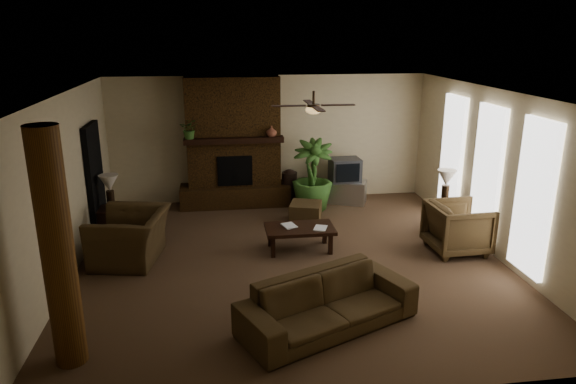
{
  "coord_description": "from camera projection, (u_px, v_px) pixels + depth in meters",
  "views": [
    {
      "loc": [
        -1.16,
        -8.04,
        3.72
      ],
      "look_at": [
        0.0,
        0.4,
        1.1
      ],
      "focal_mm": 32.83,
      "sensor_mm": 36.0,
      "label": 1
    }
  ],
  "objects": [
    {
      "name": "ceiling_fan",
      "position": [
        313.0,
        108.0,
        8.45
      ],
      "size": [
        1.35,
        1.35,
        0.37
      ],
      "color": "#2E2114",
      "rests_on": "ceiling"
    },
    {
      "name": "windows",
      "position": [
        487.0,
        174.0,
        9.1
      ],
      "size": [
        0.08,
        3.65,
        2.35
      ],
      "color": "white",
      "rests_on": "ground"
    },
    {
      "name": "floor_plant",
      "position": [
        312.0,
        190.0,
        11.33
      ],
      "size": [
        1.07,
        1.63,
        0.85
      ],
      "primitive_type": "imported",
      "rotation": [
        0.0,
        0.0,
        -0.15
      ],
      "color": "#376126",
      "rests_on": "ground"
    },
    {
      "name": "armchair_right",
      "position": [
        458.0,
        225.0,
        9.12
      ],
      "size": [
        0.92,
        0.98,
        0.97
      ],
      "primitive_type": "imported",
      "rotation": [
        0.0,
        0.0,
        1.61
      ],
      "color": "#48371F",
      "rests_on": "ground"
    },
    {
      "name": "mantel_vase",
      "position": [
        272.0,
        131.0,
        11.15
      ],
      "size": [
        0.27,
        0.28,
        0.22
      ],
      "primitive_type": "imported",
      "rotation": [
        0.0,
        0.0,
        -0.27
      ],
      "color": "brown",
      "rests_on": "fireplace"
    },
    {
      "name": "side_table_left",
      "position": [
        113.0,
        222.0,
        9.88
      ],
      "size": [
        0.53,
        0.53,
        0.55
      ],
      "primitive_type": "cube",
      "rotation": [
        0.0,
        0.0,
        0.06
      ],
      "color": "black",
      "rests_on": "ground"
    },
    {
      "name": "room_shell",
      "position": [
        291.0,
        181.0,
        8.45
      ],
      "size": [
        7.0,
        7.0,
        7.0
      ],
      "color": "brown",
      "rests_on": "ground"
    },
    {
      "name": "mantel_plant",
      "position": [
        190.0,
        131.0,
        10.89
      ],
      "size": [
        0.45,
        0.48,
        0.33
      ],
      "primitive_type": "imported",
      "rotation": [
        0.0,
        0.0,
        -0.18
      ],
      "color": "#376126",
      "rests_on": "fireplace"
    },
    {
      "name": "tv_stand",
      "position": [
        346.0,
        192.0,
        11.84
      ],
      "size": [
        0.98,
        0.79,
        0.5
      ],
      "primitive_type": "cube",
      "rotation": [
        0.0,
        0.0,
        -0.4
      ],
      "color": "#B9B9BC",
      "rests_on": "ground"
    },
    {
      "name": "lamp_left",
      "position": [
        109.0,
        185.0,
        9.64
      ],
      "size": [
        0.42,
        0.42,
        0.65
      ],
      "color": "#2E2114",
      "rests_on": "side_table_left"
    },
    {
      "name": "side_table_right",
      "position": [
        444.0,
        217.0,
        10.14
      ],
      "size": [
        0.61,
        0.61,
        0.55
      ],
      "primitive_type": "cube",
      "rotation": [
        0.0,
        0.0,
        0.26
      ],
      "color": "black",
      "rests_on": "ground"
    },
    {
      "name": "floor_vase",
      "position": [
        289.0,
        184.0,
        11.77
      ],
      "size": [
        0.34,
        0.34,
        0.77
      ],
      "color": "black",
      "rests_on": "ground"
    },
    {
      "name": "book_a",
      "position": [
        284.0,
        220.0,
        9.14
      ],
      "size": [
        0.21,
        0.09,
        0.29
      ],
      "primitive_type": "imported",
      "rotation": [
        0.0,
        0.0,
        0.29
      ],
      "color": "#999999",
      "rests_on": "coffee_table"
    },
    {
      "name": "tv",
      "position": [
        345.0,
        170.0,
        11.65
      ],
      "size": [
        0.67,
        0.56,
        0.52
      ],
      "color": "#39393B",
      "rests_on": "tv_stand"
    },
    {
      "name": "armchair_left",
      "position": [
        130.0,
        229.0,
        8.74
      ],
      "size": [
        1.05,
        1.41,
        1.13
      ],
      "primitive_type": "imported",
      "rotation": [
        0.0,
        0.0,
        -1.74
      ],
      "color": "#48371F",
      "rests_on": "ground"
    },
    {
      "name": "book_b",
      "position": [
        314.0,
        220.0,
        9.1
      ],
      "size": [
        0.21,
        0.1,
        0.29
      ],
      "primitive_type": "imported",
      "rotation": [
        0.0,
        0.0,
        -0.36
      ],
      "color": "#999999",
      "rests_on": "coffee_table"
    },
    {
      "name": "sofa",
      "position": [
        328.0,
        295.0,
        6.78
      ],
      "size": [
        2.43,
        1.61,
        0.92
      ],
      "primitive_type": "imported",
      "rotation": [
        0.0,
        0.0,
        0.43
      ],
      "color": "#48371F",
      "rests_on": "ground"
    },
    {
      "name": "fireplace",
      "position": [
        234.0,
        153.0,
        11.46
      ],
      "size": [
        2.4,
        0.7,
        2.8
      ],
      "color": "#4C2F14",
      "rests_on": "ground"
    },
    {
      "name": "log_column",
      "position": [
        58.0,
        251.0,
        5.79
      ],
      "size": [
        0.36,
        0.36,
        2.8
      ],
      "primitive_type": "cylinder",
      "color": "brown",
      "rests_on": "ground"
    },
    {
      "name": "coffee_table",
      "position": [
        300.0,
        230.0,
        9.21
      ],
      "size": [
        1.2,
        0.7,
        0.43
      ],
      "color": "black",
      "rests_on": "ground"
    },
    {
      "name": "ottoman",
      "position": [
        306.0,
        213.0,
        10.62
      ],
      "size": [
        0.75,
        0.75,
        0.4
      ],
      "primitive_type": "cube",
      "rotation": [
        0.0,
        0.0,
        -0.3
      ],
      "color": "#48371F",
      "rests_on": "ground"
    },
    {
      "name": "doorway",
      "position": [
        95.0,
        180.0,
        9.8
      ],
      "size": [
        0.1,
        1.0,
        2.1
      ],
      "primitive_type": "cube",
      "color": "black",
      "rests_on": "ground"
    },
    {
      "name": "lamp_right",
      "position": [
        446.0,
        180.0,
        9.98
      ],
      "size": [
        0.45,
        0.45,
        0.65
      ],
      "color": "#2E2114",
      "rests_on": "side_table_right"
    }
  ]
}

